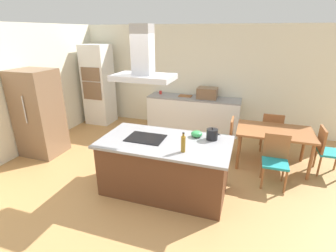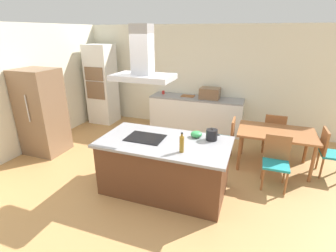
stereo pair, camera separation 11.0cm
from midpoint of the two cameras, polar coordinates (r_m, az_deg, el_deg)
ground at (r=5.68m, az=5.13°, el=-5.84°), size 16.00×16.00×0.00m
wall_back at (r=6.89m, az=9.34°, el=10.60°), size 7.20×0.10×2.70m
wall_left at (r=6.56m, az=-26.62°, el=8.18°), size 0.10×8.80×2.70m
kitchen_island at (r=4.20m, az=-0.06°, el=-8.98°), size 2.08×1.12×0.90m
cooktop at (r=4.11m, az=-4.41°, el=-2.67°), size 0.60×0.44×0.01m
tea_kettle at (r=4.07m, az=10.66°, el=-1.96°), size 0.23×0.18×0.20m
olive_oil_bottle at (r=3.60m, az=4.00°, el=-4.07°), size 0.07×0.07×0.30m
mixing_bowl at (r=4.15m, az=7.19°, el=-1.86°), size 0.19×0.19×0.10m
back_counter at (r=6.80m, az=6.73°, el=2.75°), size 2.42×0.62×0.90m
countertop_microwave at (r=6.57m, az=9.93°, el=7.30°), size 0.50×0.38×0.28m
coffee_mug_red at (r=6.99m, az=-0.62°, el=7.62°), size 0.08×0.08×0.09m
cutting_board at (r=6.77m, az=4.99°, el=6.79°), size 0.34×0.24×0.02m
wall_oven_stack at (r=7.49m, az=-14.35°, el=9.09°), size 0.70×0.66×2.20m
refrigerator at (r=5.98m, az=-26.24°, el=2.81°), size 0.80×0.73×1.82m
dining_table at (r=5.25m, az=23.86°, el=-1.95°), size 1.40×0.90×0.75m
chair_at_left_end at (r=5.30m, az=13.78°, el=-2.34°), size 0.42×0.42×0.89m
chair_facing_back_wall at (r=5.93m, az=23.35°, el=-1.01°), size 0.42×0.42×0.89m
chair_at_right_end at (r=5.47m, az=33.16°, el=-4.58°), size 0.42×0.42×0.89m
chair_facing_island at (r=4.71m, az=23.94°, el=-6.69°), size 0.42×0.42×0.89m
range_hood at (r=3.80m, az=-4.92°, el=14.13°), size 0.90×0.55×0.78m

